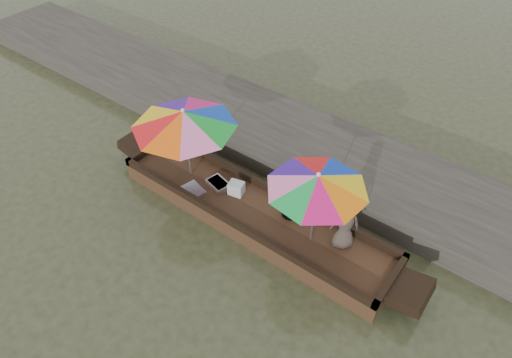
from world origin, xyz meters
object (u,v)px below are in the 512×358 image
Objects in this scene: tray_scallop at (194,190)px; boat_hull at (253,214)px; vendor at (345,225)px; umbrella_bow at (187,143)px; supply_bag at (236,188)px; umbrella_stern at (314,209)px; charcoal_grill at (290,211)px; tray_crayfish at (218,184)px; cooking_pot at (167,143)px.

boat_hull is at bearing 16.06° from tray_scallop.
vendor is 3.31m from umbrella_bow.
supply_bag is 1.85m from umbrella_stern.
umbrella_stern is at bearing -25.04° from charcoal_grill.
supply_bag is at bearing 176.20° from umbrella_stern.
umbrella_stern is at bearing 0.00° from umbrella_bow.
boat_hull is at bearing -13.54° from supply_bag.
vendor is at bearing 3.58° from tray_crayfish.
vendor is at bearing -1.28° from cooking_pot.
vendor is 0.60m from umbrella_stern.
boat_hull is at bearing -27.36° from vendor.
cooking_pot is at bearing 179.23° from charcoal_grill.
tray_scallop is 2.56m from umbrella_stern.
umbrella_bow is 1.20× the size of umbrella_stern.
tray_scallop is (-0.27, -0.40, -0.01)m from tray_crayfish.
charcoal_grill is 0.17× the size of umbrella_bow.
tray_crayfish is 0.45× the size of vendor.
umbrella_bow reaches higher than tray_scallop.
tray_crayfish is 0.23× the size of umbrella_bow.
tray_scallop is 1.92m from charcoal_grill.
tray_scallop is at bearing -123.96° from tray_crayfish.
cooking_pot is at bearing 172.66° from boat_hull.
boat_hull is at bearing -4.31° from tray_crayfish.
umbrella_stern is at bearing -4.93° from cooking_pot.
tray_scallop is at bearing -172.09° from umbrella_stern.
cooking_pot reaches higher than tray_scallop.
charcoal_grill is 0.97m from umbrella_stern.
charcoal_grill is 1.14m from supply_bag.
tray_crayfish is 0.49m from tray_scallop.
supply_bag is (-0.48, 0.12, 0.30)m from boat_hull.
tray_scallop is at bearing -40.85° from umbrella_bow.
tray_crayfish is at bearing -8.98° from cooking_pot.
charcoal_grill is (0.64, 0.28, 0.25)m from boat_hull.
tray_scallop is at bearing -25.80° from cooking_pot.
boat_hull is at bearing 0.00° from umbrella_bow.
tray_scallop is 0.27× the size of umbrella_stern.
supply_bag is 0.28× the size of vendor.
cooking_pot is 0.19× the size of umbrella_bow.
tray_crayfish is at bearing 175.69° from boat_hull.
charcoal_grill reaches higher than tray_crayfish.
vendor reaches higher than tray_crayfish.
cooking_pot is at bearing 154.20° from tray_scallop.
umbrella_stern is (2.81, 0.00, 0.00)m from umbrella_bow.
charcoal_grill is (1.81, 0.62, 0.05)m from tray_scallop.
umbrella_bow is at bearing 139.15° from tray_scallop.
tray_scallop is 2.99m from vendor.
charcoal_grill is (1.54, 0.22, 0.03)m from tray_crayfish.
supply_bag reaches higher than tray_crayfish.
supply_bag is at bearing 33.18° from tray_scallop.
tray_scallop is 0.23× the size of umbrella_bow.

